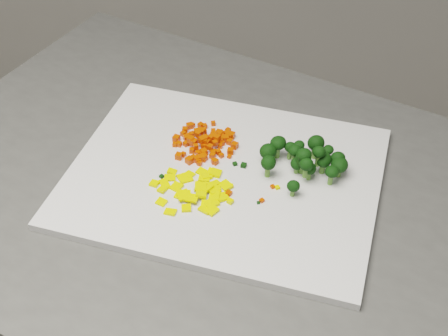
# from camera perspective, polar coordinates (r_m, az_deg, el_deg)

# --- Properties ---
(cutting_board) EXTENTS (0.46, 0.38, 0.01)m
(cutting_board) POSITION_cam_1_polar(r_m,az_deg,el_deg) (0.85, 0.00, -0.77)
(cutting_board) COLOR silver
(cutting_board) RESTS_ON counter_block
(carrot_pile) EXTENTS (0.09, 0.09, 0.03)m
(carrot_pile) POSITION_cam_1_polar(r_m,az_deg,el_deg) (0.88, -1.90, 2.84)
(carrot_pile) COLOR red
(carrot_pile) RESTS_ON cutting_board
(pepper_pile) EXTENTS (0.11, 0.11, 0.01)m
(pepper_pile) POSITION_cam_1_polar(r_m,az_deg,el_deg) (0.82, -3.11, -1.77)
(pepper_pile) COLOR yellow
(pepper_pile) RESTS_ON cutting_board
(broccoli_pile) EXTENTS (0.11, 0.11, 0.05)m
(broccoli_pile) POSITION_cam_1_polar(r_m,az_deg,el_deg) (0.84, 6.99, 0.92)
(broccoli_pile) COLOR black
(broccoli_pile) RESTS_ON cutting_board
(carrot_cube_0) EXTENTS (0.01, 0.01, 0.01)m
(carrot_cube_0) POSITION_cam_1_polar(r_m,az_deg,el_deg) (0.88, -2.05, 2.46)
(carrot_cube_0) COLOR red
(carrot_cube_0) RESTS_ON carrot_pile
(carrot_cube_1) EXTENTS (0.01, 0.01, 0.01)m
(carrot_cube_1) POSITION_cam_1_polar(r_m,az_deg,el_deg) (0.92, -2.94, 3.92)
(carrot_cube_1) COLOR red
(carrot_cube_1) RESTS_ON carrot_pile
(carrot_cube_2) EXTENTS (0.01, 0.01, 0.01)m
(carrot_cube_2) POSITION_cam_1_polar(r_m,az_deg,el_deg) (0.91, -0.48, 3.25)
(carrot_cube_2) COLOR red
(carrot_cube_2) RESTS_ON carrot_pile
(carrot_cube_3) EXTENTS (0.01, 0.01, 0.01)m
(carrot_cube_3) POSITION_cam_1_polar(r_m,az_deg,el_deg) (0.88, -1.98, 2.59)
(carrot_cube_3) COLOR red
(carrot_cube_3) RESTS_ON carrot_pile
(carrot_cube_4) EXTENTS (0.01, 0.01, 0.01)m
(carrot_cube_4) POSITION_cam_1_polar(r_m,az_deg,el_deg) (0.88, -1.79, 2.48)
(carrot_cube_4) COLOR red
(carrot_cube_4) RESTS_ON carrot_pile
(carrot_cube_5) EXTENTS (0.01, 0.01, 0.01)m
(carrot_cube_5) POSITION_cam_1_polar(r_m,az_deg,el_deg) (0.90, -2.52, 3.33)
(carrot_cube_5) COLOR red
(carrot_cube_5) RESTS_ON carrot_pile
(carrot_cube_6) EXTENTS (0.01, 0.01, 0.01)m
(carrot_cube_6) POSITION_cam_1_polar(r_m,az_deg,el_deg) (0.88, -0.83, 2.30)
(carrot_cube_6) COLOR red
(carrot_cube_6) RESTS_ON carrot_pile
(carrot_cube_7) EXTENTS (0.01, 0.01, 0.01)m
(carrot_cube_7) POSITION_cam_1_polar(r_m,az_deg,el_deg) (0.88, -3.06, 2.61)
(carrot_cube_7) COLOR red
(carrot_cube_7) RESTS_ON carrot_pile
(carrot_cube_8) EXTENTS (0.01, 0.01, 0.01)m
(carrot_cube_8) POSITION_cam_1_polar(r_m,az_deg,el_deg) (0.88, 0.98, 2.07)
(carrot_cube_8) COLOR red
(carrot_cube_8) RESTS_ON carrot_pile
(carrot_cube_9) EXTENTS (0.01, 0.01, 0.01)m
(carrot_cube_9) POSITION_cam_1_polar(r_m,az_deg,el_deg) (0.86, -0.95, 0.62)
(carrot_cube_9) COLOR red
(carrot_cube_9) RESTS_ON carrot_pile
(carrot_cube_10) EXTENTS (0.01, 0.01, 0.01)m
(carrot_cube_10) POSITION_cam_1_polar(r_m,az_deg,el_deg) (0.87, -1.28, 1.93)
(carrot_cube_10) COLOR red
(carrot_cube_10) RESTS_ON carrot_pile
(carrot_cube_11) EXTENTS (0.01, 0.01, 0.01)m
(carrot_cube_11) POSITION_cam_1_polar(r_m,az_deg,el_deg) (0.87, -1.80, 1.17)
(carrot_cube_11) COLOR red
(carrot_cube_11) RESTS_ON carrot_pile
(carrot_cube_12) EXTENTS (0.01, 0.01, 0.01)m
(carrot_cube_12) POSITION_cam_1_polar(r_m,az_deg,el_deg) (0.88, -2.78, 2.38)
(carrot_cube_12) COLOR red
(carrot_cube_12) RESTS_ON carrot_pile
(carrot_cube_13) EXTENTS (0.01, 0.01, 0.01)m
(carrot_cube_13) POSITION_cam_1_polar(r_m,az_deg,el_deg) (0.87, -2.60, 1.98)
(carrot_cube_13) COLOR red
(carrot_cube_13) RESTS_ON carrot_pile
(carrot_cube_14) EXTENTS (0.01, 0.01, 0.01)m
(carrot_cube_14) POSITION_cam_1_polar(r_m,az_deg,el_deg) (0.92, -2.14, 3.92)
(carrot_cube_14) COLOR red
(carrot_cube_14) RESTS_ON carrot_pile
(carrot_cube_15) EXTENTS (0.01, 0.01, 0.01)m
(carrot_cube_15) POSITION_cam_1_polar(r_m,az_deg,el_deg) (0.90, -1.87, 3.39)
(carrot_cube_15) COLOR red
(carrot_cube_15) RESTS_ON carrot_pile
(carrot_cube_16) EXTENTS (0.01, 0.01, 0.01)m
(carrot_cube_16) POSITION_cam_1_polar(r_m,az_deg,el_deg) (0.91, -3.75, 3.15)
(carrot_cube_16) COLOR red
(carrot_cube_16) RESTS_ON carrot_pile
(carrot_cube_17) EXTENTS (0.01, 0.01, 0.01)m
(carrot_cube_17) POSITION_cam_1_polar(r_m,az_deg,el_deg) (0.86, -3.20, 0.70)
(carrot_cube_17) COLOR red
(carrot_cube_17) RESTS_ON carrot_pile
(carrot_cube_18) EXTENTS (0.01, 0.01, 0.01)m
(carrot_cube_18) POSITION_cam_1_polar(r_m,az_deg,el_deg) (0.90, -3.43, 2.77)
(carrot_cube_18) COLOR red
(carrot_cube_18) RESTS_ON carrot_pile
(carrot_cube_19) EXTENTS (0.01, 0.01, 0.01)m
(carrot_cube_19) POSITION_cam_1_polar(r_m,az_deg,el_deg) (0.86, -2.25, 0.42)
(carrot_cube_19) COLOR red
(carrot_cube_19) RESTS_ON carrot_pile
(carrot_cube_20) EXTENTS (0.01, 0.01, 0.01)m
(carrot_cube_20) POSITION_cam_1_polar(r_m,az_deg,el_deg) (0.90, 0.69, 3.01)
(carrot_cube_20) COLOR red
(carrot_cube_20) RESTS_ON carrot_pile
(carrot_cube_21) EXTENTS (0.01, 0.01, 0.01)m
(carrot_cube_21) POSITION_cam_1_polar(r_m,az_deg,el_deg) (0.89, -4.13, 2.20)
(carrot_cube_21) COLOR red
(carrot_cube_21) RESTS_ON carrot_pile
(carrot_cube_22) EXTENTS (0.01, 0.01, 0.01)m
(carrot_cube_22) POSITION_cam_1_polar(r_m,az_deg,el_deg) (0.90, 0.28, 3.15)
(carrot_cube_22) COLOR red
(carrot_cube_22) RESTS_ON carrot_pile
(carrot_cube_23) EXTENTS (0.01, 0.01, 0.01)m
(carrot_cube_23) POSITION_cam_1_polar(r_m,az_deg,el_deg) (0.90, -4.38, 2.71)
(carrot_cube_23) COLOR red
(carrot_cube_23) RESTS_ON carrot_pile
(carrot_cube_24) EXTENTS (0.01, 0.01, 0.01)m
(carrot_cube_24) POSITION_cam_1_polar(r_m,az_deg,el_deg) (0.87, -2.82, 1.00)
(carrot_cube_24) COLOR red
(carrot_cube_24) RESTS_ON carrot_pile
(carrot_cube_25) EXTENTS (0.01, 0.01, 0.01)m
(carrot_cube_25) POSITION_cam_1_polar(r_m,az_deg,el_deg) (0.87, 0.60, 1.56)
(carrot_cube_25) COLOR red
(carrot_cube_25) RESTS_ON carrot_pile
(carrot_cube_26) EXTENTS (0.01, 0.01, 0.01)m
(carrot_cube_26) POSITION_cam_1_polar(r_m,az_deg,el_deg) (0.92, -1.78, 3.85)
(carrot_cube_26) COLOR red
(carrot_cube_26) RESTS_ON carrot_pile
(carrot_cube_27) EXTENTS (0.01, 0.01, 0.01)m
(carrot_cube_27) POSITION_cam_1_polar(r_m,az_deg,el_deg) (0.88, -1.69, 2.72)
(carrot_cube_27) COLOR red
(carrot_cube_27) RESTS_ON carrot_pile
(carrot_cube_28) EXTENTS (0.01, 0.01, 0.01)m
(carrot_cube_28) POSITION_cam_1_polar(r_m,az_deg,el_deg) (0.89, -0.84, 2.69)
(carrot_cube_28) COLOR red
(carrot_cube_28) RESTS_ON carrot_pile
(carrot_cube_29) EXTENTS (0.01, 0.01, 0.01)m
(carrot_cube_29) POSITION_cam_1_polar(r_m,az_deg,el_deg) (0.87, -0.51, 1.47)
(carrot_cube_29) COLOR red
(carrot_cube_29) RESTS_ON carrot_pile
(carrot_cube_30) EXTENTS (0.01, 0.01, 0.01)m
(carrot_cube_30) POSITION_cam_1_polar(r_m,az_deg,el_deg) (0.89, -3.50, 2.23)
(carrot_cube_30) COLOR red
(carrot_cube_30) RESTS_ON carrot_pile
(carrot_cube_31) EXTENTS (0.01, 0.01, 0.01)m
(carrot_cube_31) POSITION_cam_1_polar(r_m,az_deg,el_deg) (0.89, -2.15, 2.52)
(carrot_cube_31) COLOR red
(carrot_cube_31) RESTS_ON carrot_pile
(carrot_cube_32) EXTENTS (0.01, 0.01, 0.01)m
(carrot_cube_32) POSITION_cam_1_polar(r_m,az_deg,el_deg) (0.88, -2.96, 1.60)
(carrot_cube_32) COLOR red
(carrot_cube_32) RESTS_ON carrot_pile
(carrot_cube_33) EXTENTS (0.01, 0.01, 0.01)m
(carrot_cube_33) POSITION_cam_1_polar(r_m,az_deg,el_deg) (0.90, 0.45, 2.96)
(carrot_cube_33) COLOR red
(carrot_cube_33) RESTS_ON carrot_pile
(carrot_cube_34) EXTENTS (0.01, 0.01, 0.01)m
(carrot_cube_34) POSITION_cam_1_polar(r_m,az_deg,el_deg) (0.88, -1.16, 2.80)
(carrot_cube_34) COLOR red
(carrot_cube_34) RESTS_ON carrot_pile
(carrot_cube_35) EXTENTS (0.01, 0.01, 0.01)m
(carrot_cube_35) POSITION_cam_1_polar(r_m,az_deg,el_deg) (0.89, 0.52, 2.42)
(carrot_cube_35) COLOR red
(carrot_cube_35) RESTS_ON carrot_pile
(carrot_cube_36) EXTENTS (0.01, 0.01, 0.01)m
(carrot_cube_36) POSITION_cam_1_polar(r_m,az_deg,el_deg) (0.89, -1.68, 2.79)
(carrot_cube_36) COLOR red
(carrot_cube_36) RESTS_ON carrot_pile
(carrot_cube_37) EXTENTS (0.01, 0.01, 0.01)m
(carrot_cube_37) POSITION_cam_1_polar(r_m,az_deg,el_deg) (0.90, -2.96, 3.09)
(carrot_cube_37) COLOR red
(carrot_cube_37) RESTS_ON carrot_pile
(carrot_cube_38) EXTENTS (0.01, 0.01, 0.01)m
(carrot_cube_38) POSITION_cam_1_polar(r_m,az_deg,el_deg) (0.89, -0.22, 2.30)
(carrot_cube_38) COLOR red
(carrot_cube_38) RESTS_ON carrot_pile
(carrot_cube_39) EXTENTS (0.01, 0.01, 0.01)m
(carrot_cube_39) POSITION_cam_1_polar(r_m,az_deg,el_deg) (0.86, -0.81, 0.59)
(carrot_cube_39) COLOR red
(carrot_cube_39) RESTS_ON carrot_pile
(carrot_cube_40) EXTENTS (0.01, 0.01, 0.01)m
(carrot_cube_40) POSITION_cam_1_polar(r_m,az_deg,el_deg) (0.87, -3.74, 1.26)
(carrot_cube_40) COLOR red
(carrot_cube_40) RESTS_ON carrot_pile
(carrot_cube_41) EXTENTS (0.01, 0.01, 0.01)m
(carrot_cube_41) POSITION_cam_1_polar(r_m,az_deg,el_deg) (0.87, -0.99, 1.46)
(carrot_cube_41) COLOR red
(carrot_cube_41) RESTS_ON carrot_pile
(carrot_cube_42) EXTENTS (0.01, 0.01, 0.01)m
(carrot_cube_42) POSITION_cam_1_polar(r_m,az_deg,el_deg) (0.88, -1.83, 2.04)
(carrot_cube_42) COLOR red
(carrot_cube_42) RESTS_ON carrot_pile
(carrot_cube_43) EXTENTS (0.01, 0.01, 0.01)m
(carrot_cube_43) POSITION_cam_1_polar(r_m,az_deg,el_deg) (0.86, -2.36, 0.66)
(carrot_cube_43) COLOR red
(carrot_cube_43) RESTS_ON carrot_pile
(carrot_cube_44) EXTENTS (0.01, 0.01, 0.01)m
(carrot_cube_44) POSITION_cam_1_polar(r_m,az_deg,el_deg) (0.90, -1.95, 3.06)
(carrot_cube_44) COLOR red
(carrot_cube_44) RESTS_ON carrot_pile
(carrot_cube_45) EXTENTS (0.01, 0.01, 0.01)m
(carrot_cube_45) POSITION_cam_1_polar(r_m,az_deg,el_deg) (0.88, -1.59, 2.35)
(carrot_cube_45) COLOR red
(carrot_cube_45) RESTS_ON carrot_pile
(carrot_cube_46) EXTENTS (0.01, 0.01, 0.01)m
(carrot_cube_46) POSITION_cam_1_polar(r_m,az_deg,el_deg) (0.86, -1.84, 0.76)
(carrot_cube_46) COLOR red
(carrot_cube_46) RESTS_ON carrot_pile
(carrot_cube_47) EXTENTS (0.01, 0.01, 0.01)m
(carrot_cube_47) POSITION_cam_1_polar(r_m,az_deg,el_deg) (0.87, -2.02, 1.39)
(carrot_cube_47) COLOR red
(carrot_cube_47) RESTS_ON carrot_pile
(carrot_cube_48) EXTENTS (0.01, 0.01, 0.01)m
(carrot_cube_48) POSITION_cam_1_polar(r_m,az_deg,el_deg) (0.90, 0.09, 2.81)
(carrot_cube_48) COLOR red
(carrot_cube_48) RESTS_ON carrot_pile
(carrot_cube_49) EXTENTS (0.01, 0.01, 0.01)m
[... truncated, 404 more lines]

